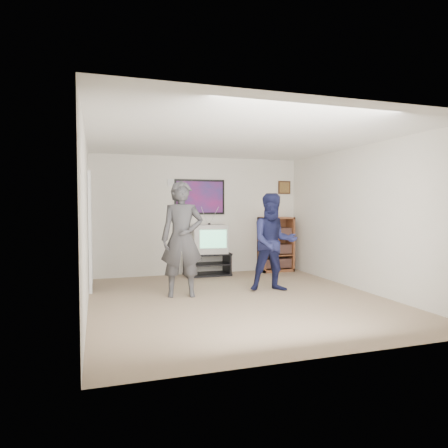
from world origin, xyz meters
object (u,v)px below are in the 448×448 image
media_stand (207,264)px  crt_television (209,239)px  person_tall (182,239)px  bookshelf (276,244)px  person_short (274,242)px

media_stand → crt_television: bearing=-0.7°
media_stand → person_tall: 2.07m
media_stand → crt_television: crt_television is taller
person_tall → media_stand: bearing=73.2°
bookshelf → person_short: size_ratio=0.72×
person_tall → person_short: (1.58, -0.08, -0.09)m
crt_television → person_tall: person_tall is taller
crt_television → bookshelf: bearing=8.1°
media_stand → crt_television: 0.54m
media_stand → bookshelf: bookshelf is taller
media_stand → person_short: person_short is taller
person_short → media_stand: bearing=120.7°
person_short → person_tall: bearing=-173.0°
bookshelf → person_short: (-0.92, -1.87, 0.24)m
crt_television → person_short: person_short is taller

